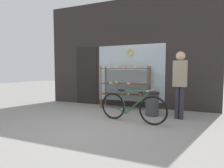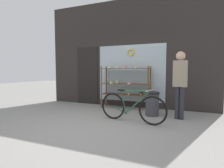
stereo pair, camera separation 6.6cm
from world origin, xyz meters
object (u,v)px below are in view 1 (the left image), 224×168
bicycle (132,107)px  pedestrian (180,79)px  display_case (124,83)px  trash_bin (152,103)px

bicycle → pedestrian: (1.07, 0.68, 0.65)m
display_case → pedestrian: pedestrian is taller
display_case → pedestrian: 1.84m
bicycle → trash_bin: size_ratio=2.58×
pedestrian → trash_bin: bearing=-177.4°
bicycle → trash_bin: bearing=73.9°
display_case → bicycle: display_case is taller
display_case → trash_bin: display_case is taller
display_case → trash_bin: (0.98, -0.62, -0.48)m
trash_bin → bicycle: bearing=-115.4°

